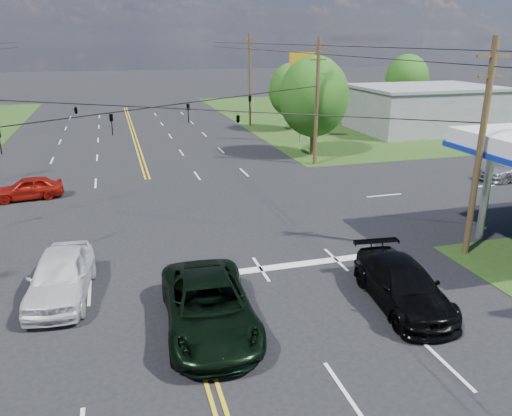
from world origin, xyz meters
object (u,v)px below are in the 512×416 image
object	(u,v)px
pole_se	(480,148)
pickup_white	(60,276)
pole_ne	(317,101)
retail_ne	(424,110)
pickup_dkgreen	(209,306)
pole_right_far	(250,79)
tree_right_a	(314,97)
tree_right_b	(292,90)
suv_black	(403,285)
tree_far_r	(407,79)

from	to	relation	value
pole_se	pickup_white	xyz separation A→B (m)	(-17.45, 0.83, -4.03)
pole_ne	retail_ne	bearing A→B (deg)	32.91
retail_ne	pickup_dkgreen	xyz separation A→B (m)	(-29.50, -31.91, -1.33)
pole_right_far	tree_right_a	world-z (taller)	pole_right_far
pole_ne	tree_right_b	distance (m)	15.42
retail_ne	pole_ne	world-z (taller)	pole_ne
suv_black	tree_far_r	bearing A→B (deg)	64.13
pole_right_far	tree_right_b	xyz separation A→B (m)	(3.50, -4.00, -0.95)
tree_right_a	tree_right_b	xyz separation A→B (m)	(2.50, 12.00, -0.65)
pickup_dkgreen	pickup_white	world-z (taller)	pickup_white
pole_right_far	retail_ne	bearing A→B (deg)	-25.20
retail_ne	pole_se	size ratio (longest dim) A/B	1.47
pole_ne	tree_right_a	distance (m)	3.16
pole_se	retail_ne	bearing A→B (deg)	59.62
pole_right_far	tree_far_r	size ratio (longest dim) A/B	1.31
pole_ne	suv_black	bearing A→B (deg)	-104.08
retail_ne	suv_black	bearing A→B (deg)	-124.69
retail_ne	pole_right_far	size ratio (longest dim) A/B	1.40
suv_black	pickup_dkgreen	bearing A→B (deg)	-176.78
retail_ne	tree_right_b	size ratio (longest dim) A/B	1.98
tree_right_b	pickup_white	distance (m)	38.54
suv_black	pickup_white	size ratio (longest dim) A/B	1.06
pole_se	pickup_white	world-z (taller)	pole_se
retail_ne	pole_se	world-z (taller)	pole_se
pole_ne	pole_se	bearing A→B (deg)	-90.00
retail_ne	suv_black	distance (m)	39.26
tree_far_r	pickup_white	bearing A→B (deg)	-135.21
pole_se	tree_far_r	xyz separation A→B (m)	(21.00, 39.00, -0.37)
retail_ne	tree_right_a	distance (m)	18.09
pickup_dkgreen	pickup_white	distance (m)	6.20
retail_ne	suv_black	xyz separation A→B (m)	(-22.33, -32.26, -1.40)
tree_right_b	suv_black	xyz separation A→B (m)	(-8.83, -36.26, -3.42)
pole_ne	tree_right_a	world-z (taller)	pole_ne
pole_right_far	suv_black	distance (m)	40.85
pole_ne	pole_right_far	bearing A→B (deg)	90.00
retail_ne	suv_black	size ratio (longest dim) A/B	2.54
tree_far_r	tree_right_a	bearing A→B (deg)	-138.01
pole_right_far	tree_far_r	world-z (taller)	pole_right_far
suv_black	pole_se	bearing A→B (deg)	37.53
pole_right_far	tree_far_r	bearing A→B (deg)	5.44
retail_ne	pole_right_far	world-z (taller)	pole_right_far
tree_right_b	pole_ne	bearing A→B (deg)	-103.13
pole_ne	pickup_dkgreen	world-z (taller)	pole_ne
pole_se	tree_right_a	bearing A→B (deg)	87.27
pole_ne	pickup_white	world-z (taller)	pole_ne
tree_far_r	pickup_white	xyz separation A→B (m)	(-38.45, -38.17, -3.65)
tree_right_a	suv_black	bearing A→B (deg)	-104.63
pole_right_far	tree_right_a	xyz separation A→B (m)	(1.00, -16.00, -0.30)
tree_right_b	pole_right_far	bearing A→B (deg)	131.19
pole_ne	tree_far_r	bearing A→B (deg)	45.00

